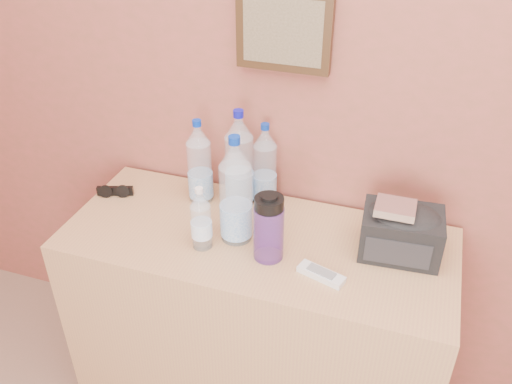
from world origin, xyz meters
TOP-DOWN VIEW (x-y plane):
  - picture_frame at (-0.39, 1.98)m, footprint 0.30×0.03m
  - dresser at (-0.39, 1.71)m, footprint 1.28×0.53m
  - pet_large_a at (-0.65, 1.87)m, footprint 0.08×0.08m
  - pet_large_b at (-0.43, 1.93)m, footprint 0.08×0.08m
  - pet_large_c at (-0.51, 1.89)m, footprint 0.10×0.10m
  - pet_large_d at (-0.45, 1.70)m, footprint 0.10×0.10m
  - pet_small at (-0.54, 1.62)m, footprint 0.06×0.06m
  - nalgene_bottle at (-0.32, 1.64)m, footprint 0.09×0.09m
  - sunglasses at (-0.96, 1.79)m, footprint 0.14×0.09m
  - ac_remote at (-0.15, 1.60)m, footprint 0.15×0.09m
  - toiletry_bag at (0.06, 1.79)m, footprint 0.25×0.19m
  - foil_packet at (0.03, 1.77)m, footprint 0.12×0.10m

SIDE VIEW (x-z plane):
  - dresser at x=-0.39m, z-range 0.00..0.80m
  - ac_remote at x=-0.15m, z-range 0.80..0.82m
  - sunglasses at x=-0.96m, z-range 0.80..0.83m
  - toiletry_bag at x=0.06m, z-range 0.80..0.96m
  - pet_small at x=-0.54m, z-range 0.78..1.00m
  - nalgene_bottle at x=-0.32m, z-range 0.80..1.02m
  - pet_large_b at x=-0.43m, z-range 0.78..1.08m
  - pet_large_a at x=-0.65m, z-range 0.78..1.09m
  - pet_large_c at x=-0.51m, z-range 0.78..1.13m
  - pet_large_d at x=-0.45m, z-range 0.78..1.14m
  - foil_packet at x=0.03m, z-range 0.96..0.99m
  - picture_frame at x=-0.39m, z-range 1.27..1.52m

